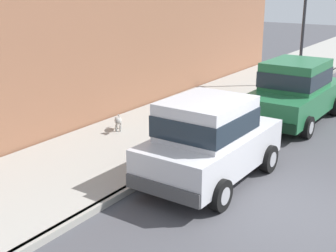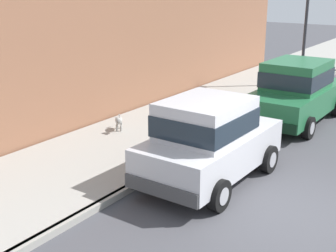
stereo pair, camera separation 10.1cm
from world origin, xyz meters
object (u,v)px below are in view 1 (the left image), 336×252
car_silver_hatchback (210,139)px  street_lamp (304,16)px  car_green_sedan (295,91)px  dog_grey (118,121)px

car_silver_hatchback → street_lamp: street_lamp is taller
street_lamp → car_silver_hatchback: bearing=-81.9°
car_green_sedan → dog_grey: (-3.67, -4.11, -0.55)m
car_silver_hatchback → dog_grey: car_silver_hatchback is taller
car_green_sedan → dog_grey: bearing=-131.8°
dog_grey → car_silver_hatchback: bearing=-20.1°
street_lamp → car_green_sedan: bearing=-73.2°
car_silver_hatchback → car_green_sedan: (0.00, 5.45, 0.01)m
car_silver_hatchback → car_green_sedan: size_ratio=0.83×
car_green_sedan → dog_grey: car_green_sedan is taller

